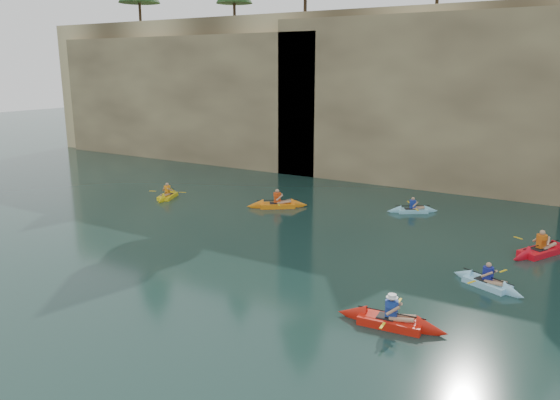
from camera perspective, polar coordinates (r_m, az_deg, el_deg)
The scene contains 12 objects.
ground at distance 18.69m, azimuth -8.96°, elevation -11.16°, with size 160.00×160.00×0.00m, color black.
cliff at distance 44.21m, azimuth 17.26°, elevation 10.86°, with size 70.00×16.00×12.00m, color tan.
cliff_slab_west at distance 47.21m, azimuth -9.95°, elevation 10.54°, with size 26.00×2.40×10.56m, color tan.
cliff_slab_center at distance 36.57m, azimuth 17.29°, elevation 9.88°, with size 24.00×2.40×11.40m, color tan.
sea_cave_west at distance 45.71m, azimuth -8.43°, elevation 6.37°, with size 4.50×1.00×4.00m, color black.
sea_cave_center at distance 38.38m, azimuth 7.90°, elevation 4.36°, with size 3.50×1.00×3.20m, color black.
main_kayaker at distance 17.63m, azimuth 11.51°, elevation -12.25°, with size 3.53×2.36×1.29m.
kayaker_orange at distance 30.99m, azimuth -0.29°, elevation -0.50°, with size 3.26×2.73×1.33m.
kayaker_ltblue_near at distance 21.50m, azimuth 20.83°, elevation -8.10°, with size 2.99×2.15×1.17m.
kayaker_red_far at distance 25.89m, azimuth 25.55°, elevation -4.81°, with size 2.39×3.63×1.35m.
kayaker_yellow at distance 33.90m, azimuth -11.66°, elevation 0.44°, with size 2.21×2.95×1.18m.
kayaker_ltblue_mid at distance 30.84m, azimuth 13.67°, elevation -1.03°, with size 2.71×2.11×1.07m.
Camera 1 is at (11.20, -12.73, 7.85)m, focal length 35.00 mm.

